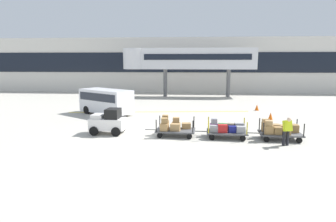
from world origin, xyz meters
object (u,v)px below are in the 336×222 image
at_px(baggage_tug, 108,122).
at_px(baggage_cart_lead, 173,127).
at_px(baggage_cart_middle, 226,129).
at_px(baggage_handler, 287,130).
at_px(shuttle_van, 106,100).
at_px(baggage_cart_tail, 278,130).
at_px(safety_cone_far, 257,107).
at_px(safety_cone_near, 271,116).

xyz_separation_m(baggage_tug, baggage_cart_lead, (4.02, -0.19, -0.19)).
bearing_deg(baggage_cart_middle, baggage_handler, -25.26).
relative_size(baggage_tug, baggage_cart_middle, 0.71).
distance_m(baggage_cart_middle, shuttle_van, 11.55).
bearing_deg(baggage_cart_tail, baggage_cart_lead, 176.91).
bearing_deg(shuttle_van, safety_cone_far, 12.91).
bearing_deg(safety_cone_far, shuttle_van, -167.09).
relative_size(baggage_cart_lead, safety_cone_near, 5.52).
distance_m(baggage_cart_middle, safety_cone_far, 10.71).
relative_size(baggage_cart_middle, baggage_cart_tail, 1.00).
relative_size(baggage_cart_tail, safety_cone_far, 5.52).
relative_size(baggage_tug, baggage_cart_lead, 0.71).
xyz_separation_m(baggage_cart_lead, baggage_cart_middle, (3.12, -0.19, -0.05)).
height_order(baggage_handler, safety_cone_far, baggage_handler).
bearing_deg(baggage_cart_middle, safety_cone_near, 54.76).
bearing_deg(baggage_cart_tail, baggage_handler, -87.66).
bearing_deg(safety_cone_far, baggage_cart_middle, -111.63).
bearing_deg(baggage_handler, shuttle_van, 145.59).
bearing_deg(baggage_cart_middle, shuttle_van, 143.00).
height_order(baggage_cart_lead, shuttle_van, shuttle_van).
bearing_deg(baggage_handler, baggage_tug, 170.00).
bearing_deg(shuttle_van, baggage_tug, -72.46).
xyz_separation_m(baggage_cart_tail, shuttle_van, (-12.12, 7.07, 0.68)).
height_order(baggage_cart_lead, baggage_cart_middle, baggage_cart_lead).
distance_m(baggage_cart_lead, shuttle_van, 9.11).
xyz_separation_m(baggage_cart_lead, safety_cone_near, (7.16, 5.53, -0.29)).
height_order(baggage_cart_lead, baggage_handler, baggage_handler).
height_order(baggage_cart_lead, safety_cone_far, baggage_cart_lead).
distance_m(shuttle_van, safety_cone_far, 13.53).
xyz_separation_m(baggage_tug, safety_cone_far, (11.08, 9.57, -0.48)).
xyz_separation_m(baggage_cart_lead, shuttle_van, (-6.09, 6.75, 0.67)).
bearing_deg(baggage_handler, baggage_cart_lead, 165.33).
bearing_deg(baggage_cart_middle, safety_cone_far, 68.37).
height_order(safety_cone_near, safety_cone_far, same).
height_order(shuttle_van, safety_cone_near, shuttle_van).
distance_m(baggage_cart_middle, baggage_handler, 3.30).
distance_m(safety_cone_near, safety_cone_far, 4.24).
relative_size(baggage_cart_middle, shuttle_van, 0.60).
relative_size(baggage_cart_tail, shuttle_van, 0.60).
bearing_deg(shuttle_van, safety_cone_near, -5.25).
xyz_separation_m(baggage_tug, baggage_handler, (10.10, -1.78, 0.11)).
bearing_deg(baggage_tug, shuttle_van, 107.54).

